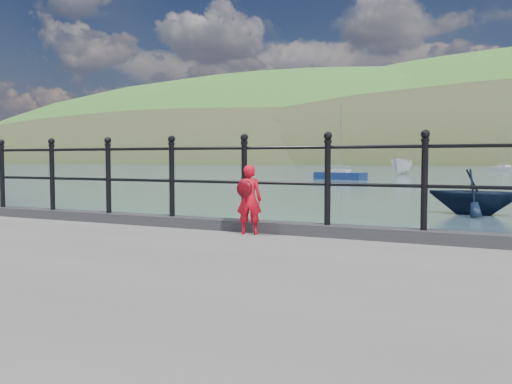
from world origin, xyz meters
The scene contains 8 objects.
ground centered at (0.00, 0.00, 0.00)m, with size 600.00×600.00×0.00m, color #2D4251.
kerb centered at (0.00, -0.15, 1.07)m, with size 60.00×0.30×0.15m, color #28282B.
railing centered at (0.00, -0.15, 1.82)m, with size 18.11×0.11×1.20m.
child centered at (0.80, -0.42, 1.47)m, with size 0.39×0.34×0.93m.
launch_white centered at (-9.07, 62.22, 1.05)m, with size 2.04×5.43×2.10m, color white.
launch_navy centered at (2.62, 14.01, 0.82)m, with size 2.68×3.10×1.64m, color black.
sailboat_deep centered at (1.90, 91.76, 0.34)m, with size 4.75×4.92×7.92m.
sailboat_port centered at (-11.52, 43.99, 0.34)m, with size 5.34×2.84×7.52m.
Camera 1 is at (3.99, -6.79, 2.00)m, focal length 38.00 mm.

